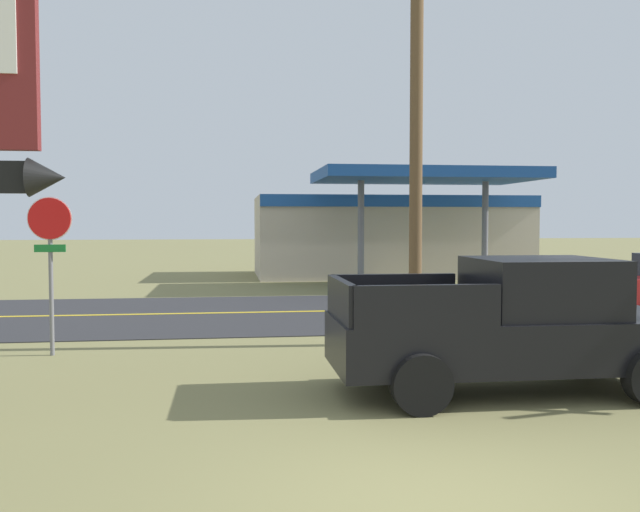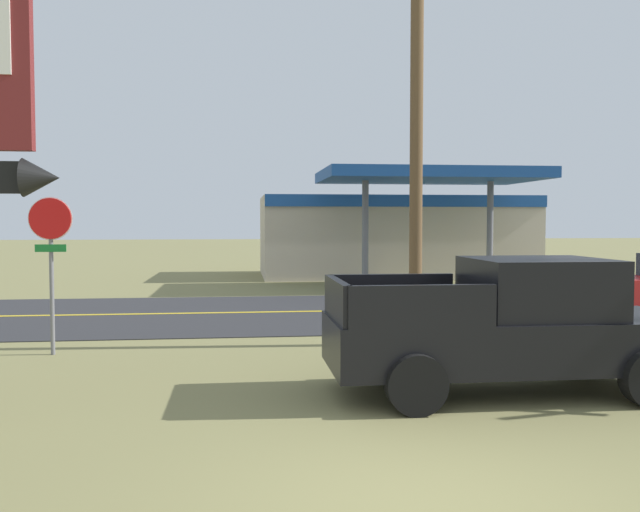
# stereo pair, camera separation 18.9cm
# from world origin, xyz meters

# --- Properties ---
(ground_plane) EXTENTS (180.00, 180.00, 0.00)m
(ground_plane) POSITION_xyz_m (0.00, 0.00, 0.00)
(ground_plane) COLOR olive
(road_asphalt) EXTENTS (140.00, 8.00, 0.02)m
(road_asphalt) POSITION_xyz_m (0.00, 13.00, 0.01)
(road_asphalt) COLOR #2B2B2D
(road_asphalt) RESTS_ON ground
(road_centre_line) EXTENTS (126.00, 0.20, 0.01)m
(road_centre_line) POSITION_xyz_m (0.00, 13.00, 0.02)
(road_centre_line) COLOR gold
(road_centre_line) RESTS_ON road_asphalt
(stop_sign) EXTENTS (0.80, 0.08, 2.95)m
(stop_sign) POSITION_xyz_m (-5.10, 7.55, 2.03)
(stop_sign) COLOR slate
(stop_sign) RESTS_ON ground
(utility_pole) EXTENTS (2.10, 0.26, 9.56)m
(utility_pole) POSITION_xyz_m (1.92, 7.81, 5.11)
(utility_pole) COLOR brown
(utility_pole) RESTS_ON ground
(gas_station) EXTENTS (12.00, 11.50, 4.40)m
(gas_station) POSITION_xyz_m (5.45, 25.10, 1.94)
(gas_station) COLOR beige
(gas_station) RESTS_ON ground
(pickup_black_parked_on_lawn) EXTENTS (5.20, 2.24, 1.96)m
(pickup_black_parked_on_lawn) POSITION_xyz_m (2.31, 3.79, 0.96)
(pickup_black_parked_on_lawn) COLOR black
(pickup_black_parked_on_lawn) RESTS_ON ground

